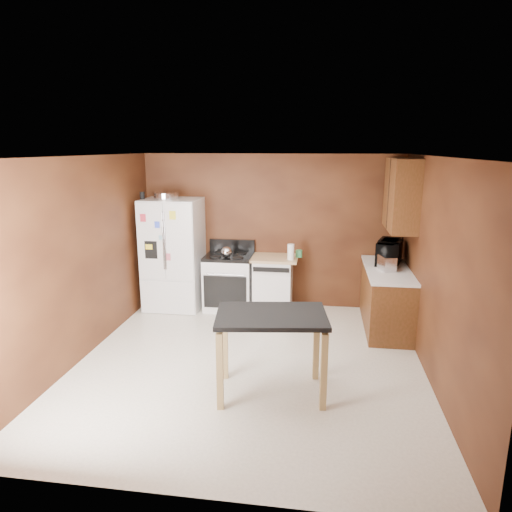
% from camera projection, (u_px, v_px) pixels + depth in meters
% --- Properties ---
extents(floor, '(4.50, 4.50, 0.00)m').
position_uv_depth(floor, '(249.00, 363.00, 5.63)').
color(floor, white).
rests_on(floor, ground).
extents(ceiling, '(4.50, 4.50, 0.00)m').
position_uv_depth(ceiling, '(248.00, 156.00, 5.04)').
color(ceiling, white).
rests_on(ceiling, ground).
extents(wall_back, '(4.20, 0.00, 4.20)m').
position_uv_depth(wall_back, '(271.00, 231.00, 7.50)').
color(wall_back, '#5E3218').
rests_on(wall_back, ground).
extents(wall_front, '(4.20, 0.00, 4.20)m').
position_uv_depth(wall_front, '(198.00, 347.00, 3.17)').
color(wall_front, '#5E3218').
rests_on(wall_front, ground).
extents(wall_left, '(0.00, 4.50, 4.50)m').
position_uv_depth(wall_left, '(81.00, 259.00, 5.63)').
color(wall_left, '#5E3218').
rests_on(wall_left, ground).
extents(wall_right, '(0.00, 4.50, 4.50)m').
position_uv_depth(wall_right, '(436.00, 272.00, 5.04)').
color(wall_right, '#5E3218').
rests_on(wall_right, ground).
extents(roasting_pan, '(0.40, 0.40, 0.10)m').
position_uv_depth(roasting_pan, '(166.00, 196.00, 7.21)').
color(roasting_pan, silver).
rests_on(roasting_pan, refrigerator).
extents(pen_cup, '(0.08, 0.08, 0.11)m').
position_uv_depth(pen_cup, '(142.00, 196.00, 7.16)').
color(pen_cup, black).
rests_on(pen_cup, refrigerator).
extents(kettle, '(0.17, 0.17, 0.17)m').
position_uv_depth(kettle, '(226.00, 252.00, 7.19)').
color(kettle, silver).
rests_on(kettle, gas_range).
extents(paper_towel, '(0.13, 0.13, 0.24)m').
position_uv_depth(paper_towel, '(291.00, 252.00, 7.08)').
color(paper_towel, white).
rests_on(paper_towel, dishwasher).
extents(green_canister, '(0.14, 0.14, 0.11)m').
position_uv_depth(green_canister, '(299.00, 254.00, 7.25)').
color(green_canister, '#3EA260').
rests_on(green_canister, dishwasher).
extents(toaster, '(0.24, 0.32, 0.21)m').
position_uv_depth(toaster, '(387.00, 263.00, 6.44)').
color(toaster, silver).
rests_on(toaster, right_cabinets).
extents(microwave, '(0.54, 0.67, 0.32)m').
position_uv_depth(microwave, '(389.00, 253.00, 6.80)').
color(microwave, black).
rests_on(microwave, right_cabinets).
extents(refrigerator, '(0.90, 0.80, 1.80)m').
position_uv_depth(refrigerator, '(173.00, 254.00, 7.43)').
color(refrigerator, white).
rests_on(refrigerator, ground).
extents(gas_range, '(0.76, 0.68, 1.10)m').
position_uv_depth(gas_range, '(229.00, 281.00, 7.46)').
color(gas_range, white).
rests_on(gas_range, ground).
extents(dishwasher, '(0.78, 0.63, 0.89)m').
position_uv_depth(dishwasher, '(273.00, 283.00, 7.39)').
color(dishwasher, white).
rests_on(dishwasher, ground).
extents(right_cabinets, '(0.63, 1.58, 2.45)m').
position_uv_depth(right_cabinets, '(391.00, 267.00, 6.58)').
color(right_cabinets, brown).
rests_on(right_cabinets, ground).
extents(island, '(1.24, 0.91, 0.91)m').
position_uv_depth(island, '(271.00, 327.00, 4.79)').
color(island, black).
rests_on(island, ground).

